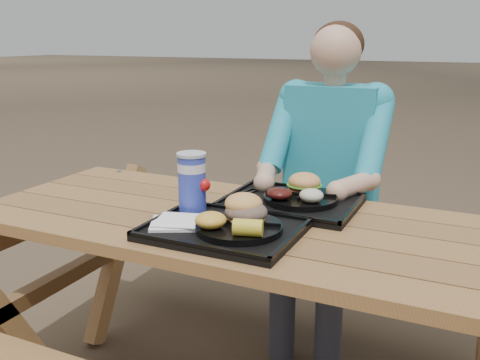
% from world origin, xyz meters
% --- Properties ---
extents(picnic_table, '(1.80, 1.49, 0.75)m').
position_xyz_m(picnic_table, '(0.00, 0.00, 0.38)').
color(picnic_table, '#999999').
rests_on(picnic_table, ground).
extents(tray_near, '(0.45, 0.35, 0.02)m').
position_xyz_m(tray_near, '(0.02, -0.15, 0.76)').
color(tray_near, black).
rests_on(tray_near, picnic_table).
extents(tray_far, '(0.45, 0.35, 0.02)m').
position_xyz_m(tray_far, '(0.11, 0.19, 0.76)').
color(tray_far, black).
rests_on(tray_far, picnic_table).
extents(plate_near, '(0.26, 0.26, 0.02)m').
position_xyz_m(plate_near, '(0.07, -0.16, 0.78)').
color(plate_near, black).
rests_on(plate_near, tray_near).
extents(plate_far, '(0.26, 0.26, 0.02)m').
position_xyz_m(plate_far, '(0.14, 0.20, 0.78)').
color(plate_far, black).
rests_on(plate_far, tray_far).
extents(napkin_stack, '(0.19, 0.19, 0.02)m').
position_xyz_m(napkin_stack, '(-0.13, -0.19, 0.78)').
color(napkin_stack, white).
rests_on(napkin_stack, tray_near).
extents(soda_cup, '(0.09, 0.09, 0.18)m').
position_xyz_m(soda_cup, '(-0.15, -0.05, 0.86)').
color(soda_cup, '#1627A8').
rests_on(soda_cup, tray_near).
extents(condiment_bbq, '(0.06, 0.06, 0.03)m').
position_xyz_m(condiment_bbq, '(0.01, -0.03, 0.79)').
color(condiment_bbq, '#341305').
rests_on(condiment_bbq, tray_near).
extents(condiment_mustard, '(0.04, 0.04, 0.03)m').
position_xyz_m(condiment_mustard, '(0.08, -0.03, 0.78)').
color(condiment_mustard, gold).
rests_on(condiment_mustard, tray_near).
extents(sandwich, '(0.12, 0.12, 0.13)m').
position_xyz_m(sandwich, '(0.07, -0.11, 0.85)').
color(sandwich, '#F0A454').
rests_on(sandwich, plate_near).
extents(mac_cheese, '(0.09, 0.09, 0.05)m').
position_xyz_m(mac_cheese, '(0.01, -0.21, 0.81)').
color(mac_cheese, yellow).
rests_on(mac_cheese, plate_near).
extents(corn_cob, '(0.10, 0.10, 0.05)m').
position_xyz_m(corn_cob, '(0.13, -0.23, 0.81)').
color(corn_cob, yellow).
rests_on(corn_cob, plate_near).
extents(cutlery_far, '(0.05, 0.15, 0.01)m').
position_xyz_m(cutlery_far, '(-0.07, 0.20, 0.77)').
color(cutlery_far, black).
rests_on(cutlery_far, tray_far).
extents(burger, '(0.12, 0.12, 0.10)m').
position_xyz_m(burger, '(0.13, 0.26, 0.84)').
color(burger, '#EB9C53').
rests_on(burger, plate_far).
extents(baked_beans, '(0.09, 0.09, 0.04)m').
position_xyz_m(baked_beans, '(0.09, 0.13, 0.81)').
color(baked_beans, '#42100D').
rests_on(baked_beans, plate_far).
extents(potato_salad, '(0.08, 0.08, 0.05)m').
position_xyz_m(potato_salad, '(0.19, 0.15, 0.81)').
color(potato_salad, beige).
rests_on(potato_salad, plate_far).
extents(diner, '(0.48, 0.84, 1.28)m').
position_xyz_m(diner, '(0.10, 0.71, 0.64)').
color(diner, teal).
rests_on(diner, ground).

